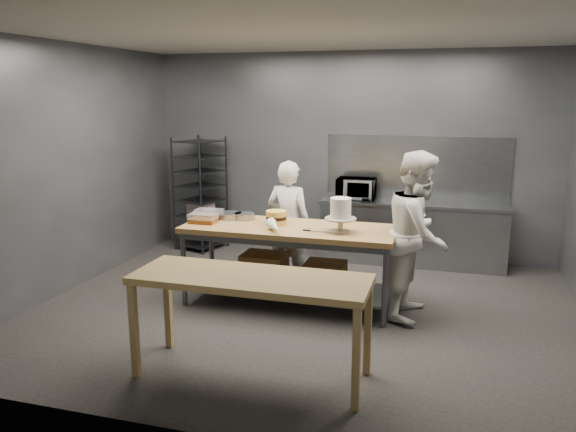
% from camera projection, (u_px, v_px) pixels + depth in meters
% --- Properties ---
extents(ground, '(6.00, 6.00, 0.00)m').
position_uv_depth(ground, '(306.00, 310.00, 6.32)').
color(ground, black).
rests_on(ground, ground).
extents(back_wall, '(6.00, 0.04, 3.00)m').
position_uv_depth(back_wall, '(348.00, 155.00, 8.35)').
color(back_wall, '#4C4F54').
rests_on(back_wall, ground).
extents(work_table, '(2.40, 0.90, 0.92)m').
position_uv_depth(work_table, '(289.00, 255.00, 6.44)').
color(work_table, '#99663D').
rests_on(work_table, ground).
extents(near_counter, '(2.00, 0.70, 0.90)m').
position_uv_depth(near_counter, '(251.00, 286.00, 4.70)').
color(near_counter, olive).
rests_on(near_counter, ground).
extents(back_counter, '(2.60, 0.60, 0.90)m').
position_uv_depth(back_counter, '(412.00, 233.00, 8.00)').
color(back_counter, slate).
rests_on(back_counter, ground).
extents(splashback_panel, '(2.60, 0.02, 0.90)m').
position_uv_depth(splashback_panel, '(416.00, 167.00, 8.09)').
color(splashback_panel, slate).
rests_on(splashback_panel, back_counter).
extents(speed_rack, '(0.76, 0.79, 1.75)m').
position_uv_depth(speed_rack, '(200.00, 195.00, 8.72)').
color(speed_rack, black).
rests_on(speed_rack, ground).
extents(chef_behind, '(0.63, 0.46, 1.59)m').
position_uv_depth(chef_behind, '(289.00, 223.00, 7.04)').
color(chef_behind, white).
rests_on(chef_behind, ground).
extents(chef_right, '(0.80, 0.97, 1.81)m').
position_uv_depth(chef_right, '(418.00, 235.00, 6.02)').
color(chef_right, silver).
rests_on(chef_right, ground).
extents(microwave, '(0.54, 0.37, 0.30)m').
position_uv_depth(microwave, '(356.00, 189.00, 8.10)').
color(microwave, black).
rests_on(microwave, back_counter).
extents(frosted_cake_stand, '(0.34, 0.34, 0.38)m').
position_uv_depth(frosted_cake_stand, '(341.00, 211.00, 6.03)').
color(frosted_cake_stand, '#C0B699').
rests_on(frosted_cake_stand, work_table).
extents(layer_cake, '(0.23, 0.23, 0.16)m').
position_uv_depth(layer_cake, '(276.00, 218.00, 6.42)').
color(layer_cake, gold).
rests_on(layer_cake, work_table).
extents(cake_pans, '(0.45, 0.29, 0.07)m').
position_uv_depth(cake_pans, '(236.00, 216.00, 6.71)').
color(cake_pans, gray).
rests_on(cake_pans, work_table).
extents(piping_bag, '(0.29, 0.39, 0.12)m').
position_uv_depth(piping_bag, '(275.00, 227.00, 6.05)').
color(piping_bag, white).
rests_on(piping_bag, work_table).
extents(offset_spatula, '(0.36, 0.02, 0.02)m').
position_uv_depth(offset_spatula, '(315.00, 231.00, 6.10)').
color(offset_spatula, slate).
rests_on(offset_spatula, work_table).
extents(pastry_clamshells, '(0.35, 0.46, 0.11)m').
position_uv_depth(pastry_clamshells, '(206.00, 216.00, 6.63)').
color(pastry_clamshells, brown).
rests_on(pastry_clamshells, work_table).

